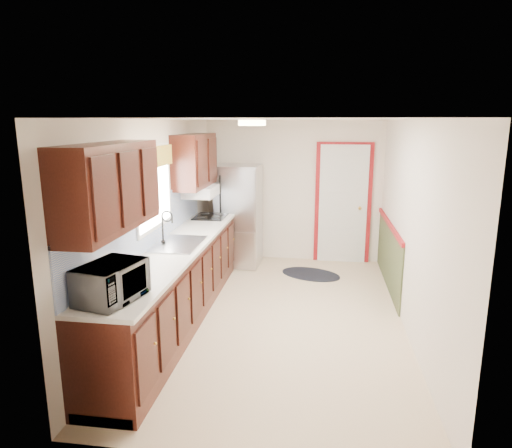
% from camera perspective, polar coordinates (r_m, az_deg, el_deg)
% --- Properties ---
extents(room_shell, '(3.20, 5.20, 2.52)m').
position_cam_1_polar(room_shell, '(5.42, 2.98, 0.16)').
color(room_shell, beige).
rests_on(room_shell, ground).
extents(kitchen_run, '(0.63, 4.00, 2.20)m').
position_cam_1_polar(kitchen_run, '(5.49, -10.34, -4.08)').
color(kitchen_run, black).
rests_on(kitchen_run, ground).
extents(back_wall_trim, '(1.12, 2.30, 2.08)m').
position_cam_1_polar(back_wall_trim, '(7.64, 11.92, 1.24)').
color(back_wall_trim, maroon).
rests_on(back_wall_trim, ground).
extents(ceiling_fixture, '(0.30, 0.30, 0.06)m').
position_cam_1_polar(ceiling_fixture, '(5.12, -0.50, 12.54)').
color(ceiling_fixture, '#FFD88C').
rests_on(ceiling_fixture, room_shell).
extents(microwave, '(0.42, 0.62, 0.38)m').
position_cam_1_polar(microwave, '(3.92, -17.69, -6.47)').
color(microwave, white).
rests_on(microwave, kitchen_run).
extents(refrigerator, '(0.72, 0.72, 1.68)m').
position_cam_1_polar(refrigerator, '(7.59, -2.15, 1.05)').
color(refrigerator, '#B7B7BC').
rests_on(refrigerator, ground).
extents(rug, '(1.11, 0.92, 0.01)m').
position_cam_1_polar(rug, '(7.32, 6.85, -6.24)').
color(rug, black).
rests_on(rug, ground).
extents(cooktop, '(0.47, 0.56, 0.02)m').
position_cam_1_polar(cooktop, '(7.02, -5.71, 0.94)').
color(cooktop, black).
rests_on(cooktop, kitchen_run).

